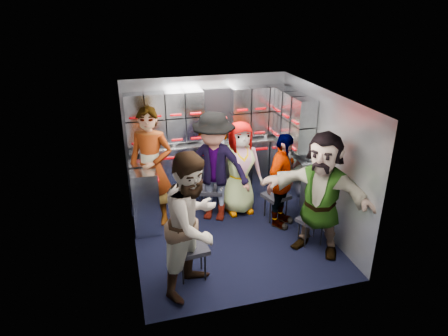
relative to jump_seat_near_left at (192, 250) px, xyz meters
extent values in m
plane|color=black|center=(0.74, 0.82, -0.40)|extent=(3.00, 3.00, 0.00)
cube|color=#9297A0|center=(0.74, 2.32, 0.65)|extent=(2.80, 0.04, 2.10)
cube|color=#9297A0|center=(-0.66, 0.82, 0.65)|extent=(0.04, 3.00, 2.10)
cube|color=#9297A0|center=(2.14, 0.82, 0.65)|extent=(0.04, 3.00, 2.10)
cube|color=silver|center=(0.74, 0.82, 1.70)|extent=(2.80, 3.00, 0.02)
cube|color=#A3A9B3|center=(0.74, 2.11, 0.09)|extent=(2.68, 0.38, 0.99)
cube|color=#A3A9B3|center=(-0.45, 1.38, 0.09)|extent=(0.38, 0.76, 0.99)
cube|color=#B5B7BC|center=(0.74, 2.11, 0.61)|extent=(2.68, 0.42, 0.03)
cube|color=#A3A9B3|center=(0.74, 2.17, 1.09)|extent=(2.68, 0.28, 0.82)
cube|color=#A3A9B3|center=(1.99, 1.52, 1.09)|extent=(0.28, 1.00, 0.82)
cube|color=#A3A9B3|center=(1.99, 1.42, 0.10)|extent=(0.28, 1.20, 1.00)
cube|color=#A40107|center=(0.74, 1.91, 0.48)|extent=(2.60, 0.02, 0.03)
cube|color=black|center=(0.00, 0.00, 0.02)|extent=(0.42, 0.40, 0.06)
cylinder|color=black|center=(-0.14, -0.12, -0.20)|extent=(0.02, 0.02, 0.40)
cylinder|color=black|center=(0.14, -0.12, -0.20)|extent=(0.02, 0.02, 0.40)
cylinder|color=black|center=(-0.14, 0.12, -0.20)|extent=(0.02, 0.02, 0.40)
cylinder|color=black|center=(0.14, 0.12, -0.20)|extent=(0.02, 0.02, 0.40)
cube|color=black|center=(0.63, 1.53, 0.01)|extent=(0.46, 0.45, 0.06)
cylinder|color=black|center=(0.49, 1.41, -0.20)|extent=(0.02, 0.02, 0.39)
cylinder|color=black|center=(0.76, 1.41, -0.20)|extent=(0.02, 0.02, 0.39)
cylinder|color=black|center=(0.49, 1.65, -0.20)|extent=(0.02, 0.02, 0.39)
cylinder|color=black|center=(0.76, 1.65, -0.20)|extent=(0.02, 0.02, 0.39)
cube|color=black|center=(1.07, 1.64, 0.01)|extent=(0.37, 0.35, 0.06)
cylinder|color=black|center=(0.94, 1.52, -0.21)|extent=(0.02, 0.02, 0.39)
cylinder|color=black|center=(1.21, 1.52, -0.21)|extent=(0.02, 0.02, 0.39)
cylinder|color=black|center=(0.94, 1.76, -0.21)|extent=(0.02, 0.02, 0.39)
cylinder|color=black|center=(1.21, 1.76, -0.21)|extent=(0.02, 0.02, 0.39)
cube|color=black|center=(1.56, 1.07, 0.00)|extent=(0.45, 0.44, 0.06)
cylinder|color=black|center=(1.43, 0.95, -0.21)|extent=(0.02, 0.02, 0.38)
cylinder|color=black|center=(1.69, 0.95, -0.21)|extent=(0.02, 0.02, 0.38)
cylinder|color=black|center=(1.43, 1.18, -0.21)|extent=(0.02, 0.02, 0.38)
cylinder|color=black|center=(1.69, 1.18, -0.21)|extent=(0.02, 0.02, 0.38)
cube|color=black|center=(1.79, 0.30, -0.03)|extent=(0.44, 0.43, 0.05)
cylinder|color=black|center=(1.66, 0.20, -0.22)|extent=(0.02, 0.02, 0.36)
cylinder|color=black|center=(1.91, 0.20, -0.22)|extent=(0.02, 0.02, 0.36)
cylinder|color=black|center=(1.66, 0.41, -0.22)|extent=(0.02, 0.02, 0.36)
cylinder|color=black|center=(1.91, 0.41, -0.22)|extent=(0.02, 0.02, 0.36)
imported|color=black|center=(-0.31, 1.50, 0.53)|extent=(0.80, 0.69, 1.86)
imported|color=black|center=(0.00, -0.18, 0.49)|extent=(1.08, 1.09, 1.77)
imported|color=black|center=(0.63, 1.35, 0.48)|extent=(1.31, 1.10, 1.76)
imported|color=black|center=(1.07, 1.46, 0.37)|extent=(0.78, 0.54, 1.54)
imported|color=black|center=(1.56, 0.89, 0.34)|extent=(0.88, 0.86, 1.49)
imported|color=black|center=(1.79, 0.12, 0.47)|extent=(1.50, 1.52, 1.75)
cylinder|color=white|center=(0.12, 2.06, 0.75)|extent=(0.06, 0.06, 0.24)
cylinder|color=white|center=(0.95, 2.06, 0.76)|extent=(0.07, 0.07, 0.26)
cylinder|color=white|center=(1.73, 2.06, 0.76)|extent=(0.06, 0.06, 0.26)
cylinder|color=tan|center=(-0.16, 2.05, 0.69)|extent=(0.08, 0.08, 0.11)
cylinder|color=tan|center=(1.36, 2.05, 0.68)|extent=(0.07, 0.07, 0.11)
camera|label=1|loc=(-0.70, -4.10, 2.92)|focal=32.00mm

